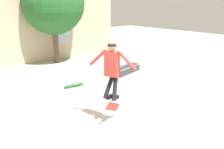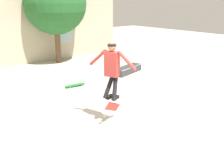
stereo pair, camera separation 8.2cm
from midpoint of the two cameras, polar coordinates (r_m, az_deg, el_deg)
The scene contains 7 objects.
ground_plane at distance 6.83m, azimuth -1.36°, elevation -10.11°, with size 40.00×40.00×0.00m, color beige.
building_backdrop at distance 13.07m, azimuth -23.23°, elevation 11.53°, with size 13.09×0.52×5.55m.
tree_right at distance 13.01m, azimuth -13.47°, elevation 15.52°, with size 3.06×3.06×4.51m.
skate_ledge at distance 11.07m, azimuth 3.11°, elevation 1.13°, with size 1.63×0.82×0.31m.
skater at distance 6.16m, azimuth -0.38°, elevation 1.89°, with size 0.59×1.24×1.46m.
skateboard_flipping at distance 6.48m, azimuth -0.22°, elevation -7.35°, with size 0.78×0.42×0.55m.
skateboard_resting at distance 9.38m, azimuth -8.92°, elevation -2.38°, with size 0.79×0.27×0.08m.
Camera 1 is at (-3.82, -4.79, 3.03)m, focal length 40.00 mm.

